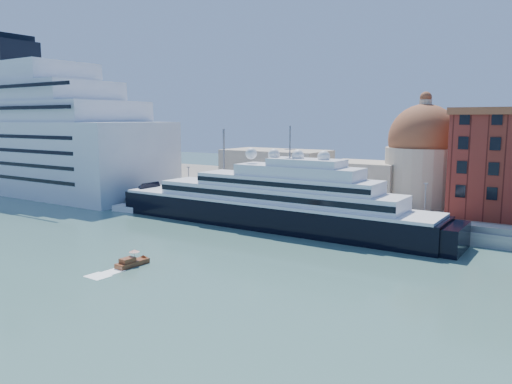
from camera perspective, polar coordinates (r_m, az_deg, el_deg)
The scene contains 9 objects.
ground at distance 88.97m, azimuth -6.20°, elevation -6.60°, with size 400.00×400.00×0.00m, color #3A645F.
quay at distance 116.20m, azimuth 4.56°, elevation -2.41°, with size 180.00×10.00×2.50m, color gray.
land at distance 152.95m, azimuth 12.03°, elevation -0.07°, with size 260.00×72.00×2.00m, color slate.
quay_fence at distance 112.01m, azimuth 3.46°, elevation -1.84°, with size 180.00×0.10×1.20m, color slate.
superyacht at distance 108.16m, azimuth 0.12°, elevation -1.52°, with size 84.26×11.68×25.18m.
service_barge at distance 127.18m, azimuth -13.40°, elevation -1.88°, with size 12.72×5.48×2.78m.
water_taxi at distance 81.29m, azimuth -14.03°, elevation -7.78°, with size 2.08×5.64×2.64m.
church at distance 133.49m, azimuth 11.97°, elevation 3.02°, with size 66.00×18.00×25.50m.
lamp_posts at distance 120.08m, azimuth -1.09°, elevation 2.11°, with size 120.80×2.40×18.00m.
Camera 1 is at (55.14, -65.98, 22.84)m, focal length 35.00 mm.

